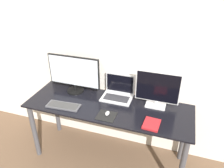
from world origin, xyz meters
TOP-DOWN VIEW (x-y plane):
  - wall_back at (0.00, 0.69)m, footprint 7.00×0.05m
  - desk at (0.00, 0.31)m, footprint 1.84×0.62m
  - monitor_left at (-0.48, 0.48)m, footprint 0.64×0.20m
  - monitor_right at (0.50, 0.48)m, footprint 0.47×0.15m
  - laptop at (0.05, 0.53)m, footprint 0.35×0.26m
  - keyboard at (-0.46, 0.14)m, footprint 0.38×0.16m
  - mousepad at (0.05, 0.13)m, footprint 0.19×0.18m
  - mouse at (0.05, 0.14)m, footprint 0.04×0.07m
  - book at (0.51, 0.13)m, footprint 0.16×0.20m

SIDE VIEW (x-z plane):
  - desk at x=0.00m, z-range 0.25..1.03m
  - mousepad at x=0.05m, z-range 0.78..0.78m
  - keyboard at x=-0.46m, z-range 0.78..0.80m
  - book at x=0.51m, z-range 0.78..0.80m
  - mouse at x=0.05m, z-range 0.78..0.82m
  - laptop at x=0.05m, z-range 0.71..0.97m
  - monitor_right at x=0.50m, z-range 0.78..1.19m
  - monitor_left at x=-0.48m, z-range 0.79..1.25m
  - wall_back at x=0.00m, z-range 0.00..2.50m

